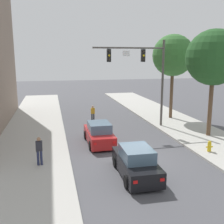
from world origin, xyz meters
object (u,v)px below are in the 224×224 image
at_px(car_following_black, 136,163).
at_px(street_tree_second, 173,56).
at_px(car_lead_red, 99,134).
at_px(pedestrian_sidewalk_left_walker, 39,150).
at_px(traffic_signal_mast, 144,68).
at_px(pedestrian_crossing_road, 93,113).
at_px(fire_hydrant, 209,146).
at_px(street_tree_nearest, 214,58).

height_order(car_following_black, street_tree_second, street_tree_second).
height_order(car_lead_red, car_following_black, same).
distance_m(car_lead_red, pedestrian_sidewalk_left_walker, 5.35).
relative_size(traffic_signal_mast, pedestrian_crossing_road, 4.57).
relative_size(car_following_black, pedestrian_crossing_road, 2.61).
bearing_deg(fire_hydrant, street_tree_second, 79.14).
xyz_separation_m(pedestrian_crossing_road, fire_hydrant, (6.06, -10.23, -0.41)).
distance_m(street_tree_nearest, street_tree_second, 6.55).
distance_m(traffic_signal_mast, car_lead_red, 7.34).
xyz_separation_m(traffic_signal_mast, fire_hydrant, (2.09, -7.10, -4.82)).
xyz_separation_m(car_following_black, pedestrian_crossing_road, (-0.37, 12.32, 0.19)).
bearing_deg(fire_hydrant, pedestrian_crossing_road, 120.65).
height_order(traffic_signal_mast, fire_hydrant, traffic_signal_mast).
relative_size(pedestrian_crossing_road, fire_hydrant, 2.28).
bearing_deg(street_tree_second, fire_hydrant, -100.86).
bearing_deg(car_following_black, car_lead_red, 99.36).
bearing_deg(car_following_black, fire_hydrant, 20.19).
xyz_separation_m(pedestrian_sidewalk_left_walker, street_tree_nearest, (12.74, 3.21, 5.08)).
bearing_deg(pedestrian_crossing_road, car_following_black, -88.28).
distance_m(traffic_signal_mast, fire_hydrant, 8.83).
distance_m(pedestrian_sidewalk_left_walker, street_tree_second, 16.77).
relative_size(car_lead_red, fire_hydrant, 5.90).
xyz_separation_m(street_tree_nearest, street_tree_second, (-0.16, 6.54, 0.21)).
height_order(traffic_signal_mast, car_lead_red, traffic_signal_mast).
height_order(traffic_signal_mast, car_following_black, traffic_signal_mast).
relative_size(car_lead_red, car_following_black, 0.99).
xyz_separation_m(car_following_black, street_tree_nearest, (7.75, 5.44, 5.42)).
bearing_deg(car_following_black, traffic_signal_mast, 68.56).
xyz_separation_m(car_following_black, street_tree_second, (7.59, 11.98, 5.63)).
bearing_deg(street_tree_nearest, pedestrian_crossing_road, 139.73).
relative_size(fire_hydrant, street_tree_nearest, 0.09).
distance_m(traffic_signal_mast, pedestrian_sidewalk_left_walker, 11.85).
bearing_deg(pedestrian_crossing_road, pedestrian_sidewalk_left_walker, -114.59).
height_order(pedestrian_sidewalk_left_walker, street_tree_second, street_tree_second).
bearing_deg(street_tree_nearest, fire_hydrant, -121.63).
height_order(traffic_signal_mast, street_tree_second, street_tree_second).
height_order(street_tree_nearest, street_tree_second, street_tree_second).
height_order(pedestrian_sidewalk_left_walker, fire_hydrant, pedestrian_sidewalk_left_walker).
bearing_deg(fire_hydrant, street_tree_nearest, 58.37).
distance_m(traffic_signal_mast, pedestrian_crossing_road, 6.72).
bearing_deg(fire_hydrant, car_following_black, -159.81).
xyz_separation_m(traffic_signal_mast, street_tree_second, (3.98, 2.79, 1.03)).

